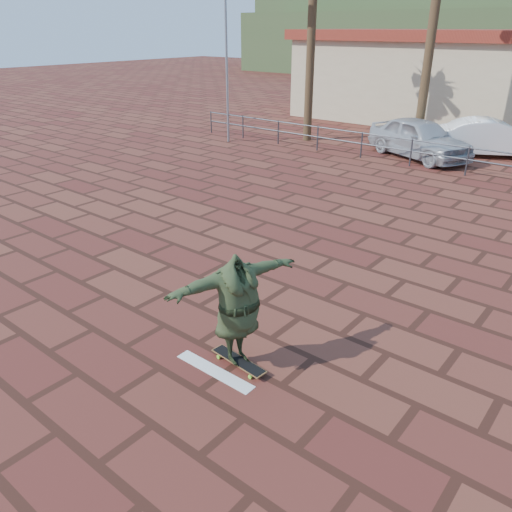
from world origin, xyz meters
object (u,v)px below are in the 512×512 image
at_px(car_silver, 419,138).
at_px(car_white, 492,138).
at_px(skateboarder, 238,310).
at_px(longboard, 239,361).

relative_size(car_silver, car_white, 1.03).
bearing_deg(car_silver, skateboarder, -143.48).
height_order(longboard, car_white, car_white).
xyz_separation_m(car_silver, car_white, (2.08, 2.05, -0.04)).
height_order(car_silver, car_white, car_silver).
bearing_deg(skateboarder, longboard, -55.57).
relative_size(skateboarder, car_white, 0.50).
bearing_deg(skateboarder, car_silver, 28.61).
relative_size(longboard, car_silver, 0.23).
height_order(longboard, car_silver, car_silver).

